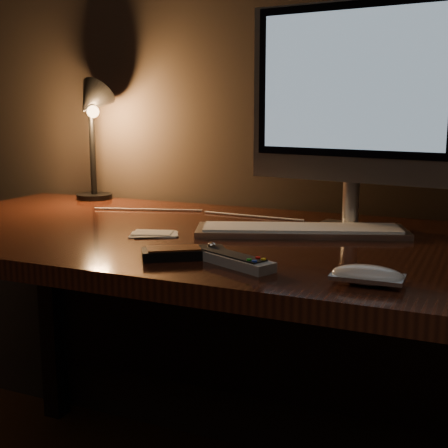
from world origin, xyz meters
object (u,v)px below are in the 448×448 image
at_px(monitor, 352,97).
at_px(media_remote, 184,253).
at_px(mouse, 367,278).
at_px(tv_remote, 233,260).
at_px(keyboard, 301,230).
at_px(desk_lamp, 92,118).
at_px(desk, 230,282).

height_order(monitor, media_remote, monitor).
height_order(mouse, tv_remote, tv_remote).
distance_m(monitor, media_remote, 0.53).
height_order(keyboard, media_remote, media_remote).
bearing_deg(monitor, keyboard, -125.97).
bearing_deg(mouse, keyboard, 120.60).
height_order(keyboard, tv_remote, tv_remote).
bearing_deg(desk_lamp, desk, -35.65).
bearing_deg(media_remote, desk_lamp, 103.45).
xyz_separation_m(keyboard, mouse, (0.21, -0.34, 0.00)).
relative_size(desk, desk_lamp, 4.40).
bearing_deg(keyboard, mouse, -78.76).
bearing_deg(tv_remote, monitor, 98.99).
distance_m(monitor, keyboard, 0.31).
bearing_deg(media_remote, mouse, -39.96).
height_order(media_remote, desk_lamp, desk_lamp).
relative_size(desk, monitor, 3.16).
xyz_separation_m(tv_remote, desk_lamp, (-0.68, 0.53, 0.23)).
bearing_deg(keyboard, desk, 161.59).
bearing_deg(monitor, media_remote, -110.62).
distance_m(media_remote, tv_remote, 0.11).
distance_m(monitor, tv_remote, 0.51).
relative_size(monitor, desk_lamp, 1.39).
height_order(media_remote, tv_remote, media_remote).
bearing_deg(media_remote, keyboard, 32.09).
xyz_separation_m(monitor, mouse, (0.13, -0.43, -0.29)).
xyz_separation_m(monitor, media_remote, (-0.22, -0.39, -0.29)).
bearing_deg(desk_lamp, mouse, -44.25).
relative_size(keyboard, media_remote, 2.92).
bearing_deg(media_remote, tv_remote, -39.27).
relative_size(desk, media_remote, 10.00).
xyz_separation_m(mouse, tv_remote, (-0.25, 0.03, -0.00)).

